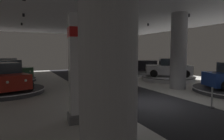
{
  "coord_description": "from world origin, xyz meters",
  "views": [
    {
      "loc": [
        -6.2,
        -8.36,
        2.66
      ],
      "look_at": [
        -0.18,
        4.33,
        1.4
      ],
      "focal_mm": 31.45,
      "sensor_mm": 36.0,
      "label": 1
    }
  ],
  "objects_px": {
    "column_left": "(108,49)",
    "display_car_mid_left": "(5,77)",
    "pickup_truck_far_right": "(132,64)",
    "display_platform_mid_left": "(6,91)",
    "display_platform_deep_right": "(111,68)",
    "display_platform_far_left": "(9,80)",
    "brand_sign_pylon": "(84,67)",
    "display_car_far_left": "(8,70)",
    "display_platform_mid_right": "(168,78)",
    "visitor_walking_near": "(111,74)",
    "display_platform_deep_left": "(8,73)",
    "column_right": "(179,51)",
    "display_car_deep_left": "(8,66)",
    "display_car_mid_right": "(169,68)",
    "display_platform_far_right": "(135,73)",
    "display_car_deep_right": "(112,62)",
    "visitor_walking_far": "(94,69)"
  },
  "relations": [
    {
      "from": "column_right",
      "to": "display_platform_deep_left",
      "type": "distance_m",
      "value": 20.04
    },
    {
      "from": "display_platform_far_right",
      "to": "display_car_deep_left",
      "type": "xyz_separation_m",
      "value": [
        -14.05,
        6.47,
        0.82
      ]
    },
    {
      "from": "display_car_mid_right",
      "to": "display_platform_deep_left",
      "type": "relative_size",
      "value": 0.98
    },
    {
      "from": "display_car_deep_right",
      "to": "display_car_mid_right",
      "type": "xyz_separation_m",
      "value": [
        0.1,
        -12.59,
        0.03
      ]
    },
    {
      "from": "display_car_deep_left",
      "to": "display_car_mid_right",
      "type": "bearing_deg",
      "value": -40.79
    },
    {
      "from": "column_left",
      "to": "display_platform_deep_right",
      "type": "relative_size",
      "value": 1.1
    },
    {
      "from": "brand_sign_pylon",
      "to": "display_car_far_left",
      "type": "bearing_deg",
      "value": 103.62
    },
    {
      "from": "display_car_deep_right",
      "to": "display_platform_mid_left",
      "type": "bearing_deg",
      "value": -136.72
    },
    {
      "from": "pickup_truck_far_right",
      "to": "display_platform_deep_right",
      "type": "bearing_deg",
      "value": 87.69
    },
    {
      "from": "pickup_truck_far_right",
      "to": "display_car_far_left",
      "type": "bearing_deg",
      "value": -177.82
    },
    {
      "from": "column_left",
      "to": "column_right",
      "type": "bearing_deg",
      "value": 36.1
    },
    {
      "from": "display_platform_deep_right",
      "to": "display_car_deep_left",
      "type": "bearing_deg",
      "value": -178.63
    },
    {
      "from": "display_platform_deep_right",
      "to": "display_platform_far_right",
      "type": "height_order",
      "value": "display_platform_deep_right"
    },
    {
      "from": "column_left",
      "to": "display_platform_far_left",
      "type": "bearing_deg",
      "value": 101.3
    },
    {
      "from": "display_platform_far_right",
      "to": "display_car_mid_right",
      "type": "distance_m",
      "value": 5.86
    },
    {
      "from": "display_car_mid_right",
      "to": "column_right",
      "type": "bearing_deg",
      "value": -122.74
    },
    {
      "from": "brand_sign_pylon",
      "to": "display_platform_deep_right",
      "type": "relative_size",
      "value": 0.81
    },
    {
      "from": "display_platform_mid_left",
      "to": "brand_sign_pylon",
      "type": "bearing_deg",
      "value": -66.99
    },
    {
      "from": "display_car_deep_left",
      "to": "column_right",
      "type": "bearing_deg",
      "value": -53.47
    },
    {
      "from": "display_platform_far_right",
      "to": "display_platform_deep_left",
      "type": "distance_m",
      "value": 15.47
    },
    {
      "from": "column_left",
      "to": "display_car_mid_left",
      "type": "bearing_deg",
      "value": 107.36
    },
    {
      "from": "display_platform_mid_right",
      "to": "display_car_deep_left",
      "type": "xyz_separation_m",
      "value": [
        -14.17,
        12.24,
        0.81
      ]
    },
    {
      "from": "display_car_deep_right",
      "to": "pickup_truck_far_right",
      "type": "relative_size",
      "value": 0.82
    },
    {
      "from": "display_platform_far_left",
      "to": "visitor_walking_near",
      "type": "relative_size",
      "value": 2.97
    },
    {
      "from": "display_car_mid_right",
      "to": "display_car_mid_left",
      "type": "height_order",
      "value": "display_car_mid_right"
    },
    {
      "from": "display_platform_deep_left",
      "to": "display_car_far_left",
      "type": "bearing_deg",
      "value": -87.29
    },
    {
      "from": "column_right",
      "to": "brand_sign_pylon",
      "type": "xyz_separation_m",
      "value": [
        -8.35,
        -3.75,
        -0.65
      ]
    },
    {
      "from": "display_platform_deep_right",
      "to": "display_platform_far_left",
      "type": "distance_m",
      "value": 15.46
    },
    {
      "from": "display_car_mid_right",
      "to": "display_platform_deep_left",
      "type": "distance_m",
      "value": 18.79
    },
    {
      "from": "column_right",
      "to": "pickup_truck_far_right",
      "type": "bearing_deg",
      "value": 78.45
    },
    {
      "from": "visitor_walking_near",
      "to": "brand_sign_pylon",
      "type": "bearing_deg",
      "value": -122.12
    },
    {
      "from": "pickup_truck_far_right",
      "to": "display_platform_mid_left",
      "type": "distance_m",
      "value": 14.82
    },
    {
      "from": "brand_sign_pylon",
      "to": "display_platform_far_left",
      "type": "relative_size",
      "value": 0.86
    },
    {
      "from": "display_platform_far_right",
      "to": "pickup_truck_far_right",
      "type": "xyz_separation_m",
      "value": [
        -0.25,
        0.2,
        1.09
      ]
    },
    {
      "from": "display_platform_mid_right",
      "to": "display_platform_far_right",
      "type": "bearing_deg",
      "value": 91.25
    },
    {
      "from": "display_platform_far_right",
      "to": "display_platform_mid_right",
      "type": "relative_size",
      "value": 1.13
    },
    {
      "from": "display_car_mid_left",
      "to": "display_platform_deep_left",
      "type": "xyz_separation_m",
      "value": [
        -0.4,
        12.54,
        -0.91
      ]
    },
    {
      "from": "column_left",
      "to": "display_platform_far_left",
      "type": "height_order",
      "value": "column_left"
    },
    {
      "from": "display_car_deep_left",
      "to": "display_car_mid_left",
      "type": "bearing_deg",
      "value": -88.12
    },
    {
      "from": "display_platform_mid_right",
      "to": "display_platform_deep_left",
      "type": "bearing_deg",
      "value": 139.11
    },
    {
      "from": "display_platform_mid_right",
      "to": "visitor_walking_near",
      "type": "height_order",
      "value": "visitor_walking_near"
    },
    {
      "from": "display_platform_far_right",
      "to": "display_platform_mid_right",
      "type": "bearing_deg",
      "value": -88.75
    },
    {
      "from": "brand_sign_pylon",
      "to": "display_platform_far_right",
      "type": "height_order",
      "value": "brand_sign_pylon"
    },
    {
      "from": "display_car_deep_left",
      "to": "display_platform_far_left",
      "type": "bearing_deg",
      "value": -87.04
    },
    {
      "from": "visitor_walking_far",
      "to": "display_platform_mid_left",
      "type": "bearing_deg",
      "value": -145.23
    },
    {
      "from": "display_car_deep_right",
      "to": "column_right",
      "type": "bearing_deg",
      "value": -97.95
    },
    {
      "from": "display_platform_deep_right",
      "to": "display_platform_far_left",
      "type": "relative_size",
      "value": 1.06
    },
    {
      "from": "display_platform_mid_left",
      "to": "visitor_walking_near",
      "type": "bearing_deg",
      "value": -0.81
    },
    {
      "from": "display_platform_mid_right",
      "to": "column_right",
      "type": "bearing_deg",
      "value": -122.33
    },
    {
      "from": "display_car_mid_left",
      "to": "visitor_walking_far",
      "type": "relative_size",
      "value": 2.86
    }
  ]
}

